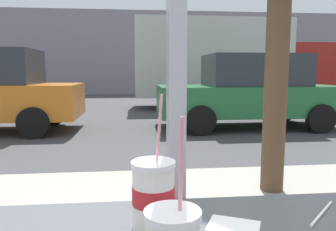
{
  "coord_description": "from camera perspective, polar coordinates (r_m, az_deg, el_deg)",
  "views": [
    {
      "loc": [
        -0.12,
        -0.87,
        1.35
      ],
      "look_at": [
        0.18,
        2.06,
        0.95
      ],
      "focal_mm": 35.21,
      "sensor_mm": 36.0,
      "label": 1
    }
  ],
  "objects": [
    {
      "name": "ground_plane",
      "position": [
        8.97,
        -5.1,
        -1.0
      ],
      "size": [
        60.0,
        60.0,
        0.0
      ],
      "primitive_type": "plane",
      "color": "#424244"
    },
    {
      "name": "building_facade_far",
      "position": [
        20.12,
        -5.69,
        10.68
      ],
      "size": [
        28.0,
        1.2,
        4.83
      ],
      "primitive_type": "cube",
      "color": "gray",
      "rests_on": "ground"
    },
    {
      "name": "napkin_wrapper",
      "position": [
        0.85,
        11.31,
        -18.28
      ],
      "size": [
        0.15,
        0.13,
        0.0
      ],
      "primitive_type": "cube",
      "rotation": [
        0.0,
        0.0,
        -0.44
      ],
      "color": "white",
      "rests_on": "window_counter"
    },
    {
      "name": "parked_car_green",
      "position": [
        8.13,
        14.03,
        4.11
      ],
      "size": [
        4.3,
        1.97,
        1.74
      ],
      "color": "#236B38",
      "rests_on": "ground"
    },
    {
      "name": "loose_straw",
      "position": [
        0.98,
        25.08,
        -15.05
      ],
      "size": [
        0.14,
        0.14,
        0.01
      ],
      "primitive_type": "cylinder",
      "rotation": [
        0.0,
        1.57,
        0.78
      ],
      "color": "white",
      "rests_on": "window_counter"
    },
    {
      "name": "soda_cup_left",
      "position": [
        0.79,
        -2.52,
        -13.42
      ],
      "size": [
        0.1,
        0.1,
        0.32
      ],
      "color": "white",
      "rests_on": "window_counter"
    },
    {
      "name": "box_truck",
      "position": [
        12.59,
        10.26,
        9.19
      ],
      "size": [
        7.24,
        2.44,
        3.17
      ],
      "color": "beige",
      "rests_on": "ground"
    }
  ]
}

